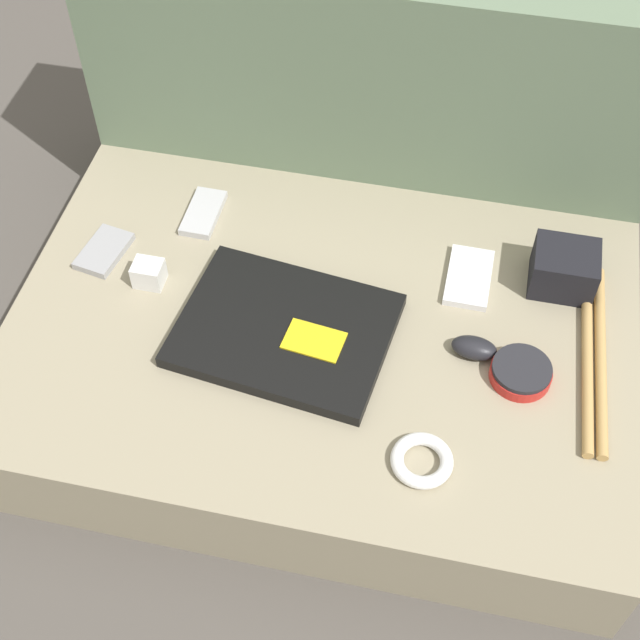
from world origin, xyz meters
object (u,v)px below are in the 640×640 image
(phone_black, at_px, (104,251))
(laptop, at_px, (285,330))
(speaker_puck, at_px, (521,372))
(charger_brick, at_px, (149,273))
(computer_mouse, at_px, (474,349))
(camera_pouch, at_px, (564,269))
(phone_silver, at_px, (469,277))
(phone_small, at_px, (203,213))

(phone_black, bearing_deg, laptop, -6.70)
(speaker_puck, xyz_separation_m, charger_brick, (-0.61, 0.06, 0.01))
(laptop, relative_size, computer_mouse, 4.79)
(computer_mouse, bearing_deg, camera_pouch, 58.76)
(laptop, relative_size, speaker_puck, 3.77)
(speaker_puck, height_order, phone_black, speaker_puck)
(phone_silver, bearing_deg, phone_small, 174.46)
(phone_black, bearing_deg, computer_mouse, 2.98)
(charger_brick, bearing_deg, camera_pouch, 11.80)
(laptop, xyz_separation_m, charger_brick, (-0.24, 0.06, 0.01))
(laptop, relative_size, phone_silver, 2.80)
(computer_mouse, height_order, camera_pouch, camera_pouch)
(computer_mouse, height_order, phone_silver, computer_mouse)
(speaker_puck, height_order, phone_small, speaker_puck)
(laptop, distance_m, computer_mouse, 0.29)
(camera_pouch, relative_size, charger_brick, 2.13)
(computer_mouse, distance_m, phone_small, 0.53)
(laptop, height_order, charger_brick, charger_brick)
(laptop, distance_m, phone_small, 0.30)
(computer_mouse, bearing_deg, speaker_puck, -16.39)
(speaker_puck, height_order, charger_brick, charger_brick)
(phone_small, distance_m, charger_brick, 0.17)
(phone_black, height_order, camera_pouch, camera_pouch)
(camera_pouch, height_order, charger_brick, camera_pouch)
(phone_silver, xyz_separation_m, charger_brick, (-0.51, -0.11, 0.01))
(phone_small, bearing_deg, camera_pouch, -1.79)
(laptop, xyz_separation_m, phone_black, (-0.34, 0.10, -0.00))
(computer_mouse, height_order, charger_brick, charger_brick)
(charger_brick, bearing_deg, phone_small, 76.02)
(charger_brick, bearing_deg, phone_silver, 12.60)
(phone_small, height_order, camera_pouch, camera_pouch)
(phone_black, bearing_deg, phone_silver, 16.85)
(computer_mouse, bearing_deg, laptop, -171.38)
(phone_black, bearing_deg, charger_brick, -14.04)
(computer_mouse, xyz_separation_m, phone_small, (-0.49, 0.20, -0.01))
(phone_silver, relative_size, camera_pouch, 1.23)
(phone_small, bearing_deg, laptop, -47.42)
(speaker_puck, height_order, camera_pouch, camera_pouch)
(computer_mouse, bearing_deg, charger_brick, -179.77)
(speaker_puck, relative_size, phone_black, 0.84)
(phone_black, relative_size, camera_pouch, 1.08)
(phone_black, distance_m, camera_pouch, 0.76)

